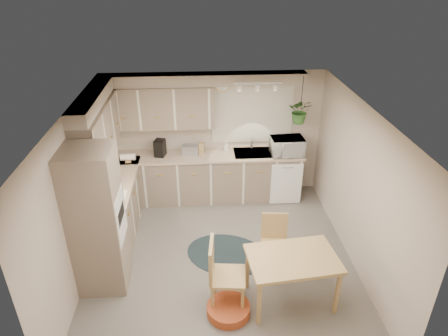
{
  "coord_description": "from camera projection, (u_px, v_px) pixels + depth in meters",
  "views": [
    {
      "loc": [
        -0.27,
        -4.83,
        4.14
      ],
      "look_at": [
        0.08,
        0.55,
        1.3
      ],
      "focal_mm": 32.0,
      "sensor_mm": 36.0,
      "label": 1
    }
  ],
  "objects": [
    {
      "name": "oven_stack",
      "position": [
        97.0,
        221.0,
        5.3
      ],
      "size": [
        0.65,
        0.65,
        2.1
      ],
      "primitive_type": "cube",
      "color": "gray",
      "rests_on": "floor"
    },
    {
      "name": "chair_left",
      "position": [
        228.0,
        275.0,
        5.18
      ],
      "size": [
        0.51,
        0.51,
        1.0
      ],
      "primitive_type": "cube",
      "rotation": [
        0.0,
        0.0,
        -1.67
      ],
      "color": "tan",
      "rests_on": "floor"
    },
    {
      "name": "track_light_bar",
      "position": [
        258.0,
        83.0,
        6.53
      ],
      "size": [
        0.8,
        0.04,
        0.04
      ],
      "primitive_type": "cube",
      "color": "white",
      "rests_on": "ceiling"
    },
    {
      "name": "microwave",
      "position": [
        287.0,
        144.0,
        7.26
      ],
      "size": [
        0.61,
        0.36,
        0.4
      ],
      "primitive_type": "imported",
      "rotation": [
        0.0,
        0.0,
        0.06
      ],
      "color": "white",
      "rests_on": "counter_back"
    },
    {
      "name": "counter_back",
      "position": [
        205.0,
        155.0,
        7.35
      ],
      "size": [
        3.64,
        0.64,
        0.04
      ],
      "primitive_type": "cube",
      "color": "#CCAE95",
      "rests_on": "base_cab_back"
    },
    {
      "name": "wall_oven_face",
      "position": [
        121.0,
        220.0,
        5.31
      ],
      "size": [
        0.02,
        0.56,
        0.58
      ],
      "primitive_type": "cube",
      "color": "white",
      "rests_on": "oven_stack"
    },
    {
      "name": "base_cab_back",
      "position": [
        205.0,
        177.0,
        7.58
      ],
      "size": [
        3.6,
        0.6,
        0.9
      ],
      "primitive_type": "cube",
      "color": "gray",
      "rests_on": "floor"
    },
    {
      "name": "hanging_plant",
      "position": [
        300.0,
        114.0,
        6.99
      ],
      "size": [
        0.51,
        0.55,
        0.35
      ],
      "primitive_type": "imported",
      "rotation": [
        0.0,
        0.0,
        -0.28
      ],
      "color": "#316026",
      "rests_on": "ceiling"
    },
    {
      "name": "dishwasher_front",
      "position": [
        286.0,
        184.0,
        7.4
      ],
      "size": [
        0.58,
        0.02,
        0.83
      ],
      "primitive_type": "cube",
      "color": "white",
      "rests_on": "base_cab_back"
    },
    {
      "name": "counter_left",
      "position": [
        114.0,
        183.0,
        6.46
      ],
      "size": [
        0.64,
        1.89,
        0.04
      ],
      "primitive_type": "cube",
      "color": "#CCAE95",
      "rests_on": "base_cab_left"
    },
    {
      "name": "toaster",
      "position": [
        190.0,
        150.0,
        7.31
      ],
      "size": [
        0.32,
        0.22,
        0.18
      ],
      "primitive_type": "cube",
      "rotation": [
        0.0,
        0.0,
        -0.17
      ],
      "color": "#96989C",
      "rests_on": "counter_back"
    },
    {
      "name": "upper_cab_back",
      "position": [
        158.0,
        107.0,
        7.0
      ],
      "size": [
        2.0,
        0.35,
        0.75
      ],
      "primitive_type": "cube",
      "color": "gray",
      "rests_on": "wall_back"
    },
    {
      "name": "sink",
      "position": [
        253.0,
        155.0,
        7.42
      ],
      "size": [
        0.7,
        0.48,
        0.1
      ],
      "primitive_type": "cube",
      "color": "#96989C",
      "rests_on": "counter_back"
    },
    {
      "name": "chair_back",
      "position": [
        274.0,
        245.0,
        5.83
      ],
      "size": [
        0.45,
        0.45,
        0.86
      ],
      "primitive_type": "cube",
      "rotation": [
        0.0,
        0.0,
        3.03
      ],
      "color": "tan",
      "rests_on": "floor"
    },
    {
      "name": "soffit_left",
      "position": [
        93.0,
        98.0,
        5.92
      ],
      "size": [
        0.3,
        2.0,
        0.2
      ],
      "primitive_type": "cube",
      "color": "#BCAC9C",
      "rests_on": "wall_left"
    },
    {
      "name": "wall_right",
      "position": [
        359.0,
        188.0,
        5.77
      ],
      "size": [
        0.04,
        4.2,
        2.4
      ],
      "primitive_type": "cube",
      "color": "#BCAC9C",
      "rests_on": "floor"
    },
    {
      "name": "wall_clock",
      "position": [
        222.0,
        84.0,
        7.03
      ],
      "size": [
        0.3,
        0.03,
        0.3
      ],
      "primitive_type": "cylinder",
      "rotation": [
        1.57,
        0.0,
        0.0
      ],
      "color": "gold",
      "rests_on": "wall_back"
    },
    {
      "name": "floor",
      "position": [
        221.0,
        258.0,
        6.21
      ],
      "size": [
        4.2,
        4.2,
        0.0
      ],
      "primitive_type": "plane",
      "color": "#635E57",
      "rests_on": "ground"
    },
    {
      "name": "pet_bed",
      "position": [
        228.0,
        309.0,
        5.22
      ],
      "size": [
        0.66,
        0.66,
        0.13
      ],
      "primitive_type": "cylinder",
      "rotation": [
        0.0,
        0.0,
        -0.18
      ],
      "color": "#C35F27",
      "rests_on": "floor"
    },
    {
      "name": "ceiling",
      "position": [
        221.0,
        112.0,
        5.09
      ],
      "size": [
        4.2,
        4.2,
        0.0
      ],
      "primitive_type": "plane",
      "color": "silver",
      "rests_on": "wall_back"
    },
    {
      "name": "wall_left",
      "position": [
        77.0,
        197.0,
        5.54
      ],
      "size": [
        0.04,
        4.2,
        2.4
      ],
      "primitive_type": "cube",
      "color": "#BCAC9C",
      "rests_on": "floor"
    },
    {
      "name": "wall_front",
      "position": [
        234.0,
        307.0,
        3.8
      ],
      "size": [
        4.0,
        0.04,
        2.4
      ],
      "primitive_type": "cube",
      "color": "#BCAC9C",
      "rests_on": "floor"
    },
    {
      "name": "base_cab_left",
      "position": [
        117.0,
        207.0,
        6.68
      ],
      "size": [
        0.6,
        1.85,
        0.9
      ],
      "primitive_type": "cube",
      "color": "gray",
      "rests_on": "floor"
    },
    {
      "name": "window_blinds",
      "position": [
        252.0,
        114.0,
        7.33
      ],
      "size": [
        1.4,
        0.02,
        1.0
      ],
      "primitive_type": "cube",
      "color": "silver",
      "rests_on": "wall_back"
    },
    {
      "name": "coffee_maker",
      "position": [
        160.0,
        148.0,
        7.23
      ],
      "size": [
        0.22,
        0.25,
        0.31
      ],
      "primitive_type": "cube",
      "rotation": [
        0.0,
        0.0,
        -0.24
      ],
      "color": "black",
      "rests_on": "counter_back"
    },
    {
      "name": "upper_cab_left",
      "position": [
        99.0,
        128.0,
        6.14
      ],
      "size": [
        0.35,
        2.0,
        0.75
      ],
      "primitive_type": "cube",
      "color": "gray",
      "rests_on": "wall_left"
    },
    {
      "name": "wall_back",
      "position": [
        215.0,
        135.0,
        7.51
      ],
      "size": [
        4.0,
        0.04,
        2.4
      ],
      "primitive_type": "cube",
      "color": "#BCAC9C",
      "rests_on": "floor"
    },
    {
      "name": "knife_block",
      "position": [
        202.0,
        148.0,
        7.34
      ],
      "size": [
        0.11,
        0.11,
        0.21
      ],
      "primitive_type": "cube",
      "rotation": [
        0.0,
        0.0,
        -0.11
      ],
      "color": "tan",
      "rests_on": "counter_back"
    },
    {
      "name": "soffit_back",
      "position": [
        203.0,
        79.0,
        6.85
      ],
      "size": [
        3.6,
        0.3,
        0.2
      ],
      "primitive_type": "cube",
      "color": "#BCAC9C",
      "rests_on": "wall_back"
    },
    {
      "name": "dining_table",
      "position": [
        291.0,
        279.0,
        5.31
      ],
      "size": [
        1.23,
        0.89,
        0.73
      ],
      "primitive_type": "cube",
      "rotation": [
        0.0,
        0.0,
        0.11
      ],
      "color": "tan",
      "rests_on": "floor"
    },
    {
      "name": "range_hood",
      "position": [
        102.0,
        174.0,
        5.73
      ],
      "size": [
        0.4,
        0.6,
        0.14
      ],
      "primitive_type": "cube",
      "color": "white",
      "rests_on": "upper_cab_left"
    },
    {
      "name": "window_frame",
      "position": [
        252.0,
        114.0,
        7.34
      ],
      "size": [
        1.5,
        0.02,
        1.1
      ],
      "primitive_type": "cube",
      "color": "beige",
      "rests_on": "wall_back"
    },
    {
      "name": "braided_rug",
      "position": [
        227.0,
        254.0,
        6.3
      ],
      "size": [
        1.57,
        1.39,
        0.01
      ],
      "primitive_type": "ellipsoid",
      "rotation": [
        0.0,
        0.0,
        -0.39
      ],
      "color": "black",
      "rests_on": "floor"
    },
    {
      "name": "cooktop",
      "position": [
        107.0,
        201.0,
        5.94
      ],
      "size": [
        0.52,
        0.58,
        0.02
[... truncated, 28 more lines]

